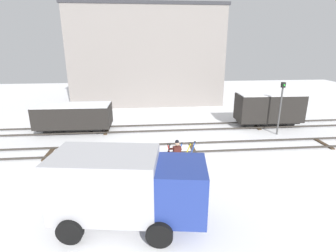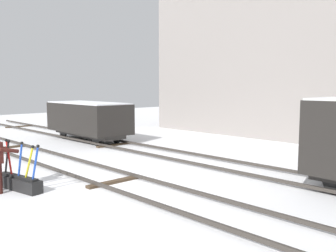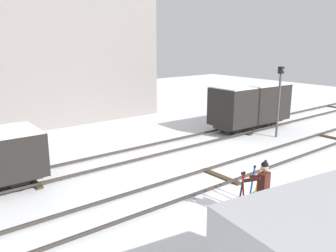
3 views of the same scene
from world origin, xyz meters
The scene contains 8 objects.
ground_plane centered at (0.00, 0.00, 0.00)m, with size 60.00×60.00×0.00m, color white.
track_main_line centered at (0.00, 0.00, 0.11)m, with size 44.00×1.94×0.18m.
track_siding_near centered at (0.00, 4.17, 0.11)m, with size 44.00×1.94×0.18m.
switch_lever_frame centered at (-1.30, -2.43, 0.25)m, with size 1.93×0.69×1.44m.
rail_worker centered at (-1.41, -2.97, 1.01)m, with size 0.62×0.75×1.79m.
signal_post centered at (6.67, 2.14, 2.34)m, with size 0.24×0.32×3.82m.
apartment_building centered at (-2.46, 14.76, 5.08)m, with size 15.98×7.00×10.15m.
freight_car_near_switch centered at (6.87, 4.17, 1.50)m, with size 5.08×2.16×2.64m.
Camera 3 is at (-9.55, -8.77, 5.20)m, focal length 37.74 mm.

